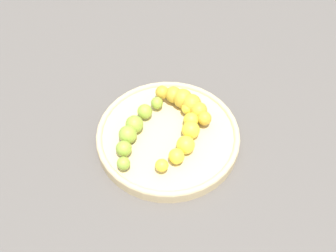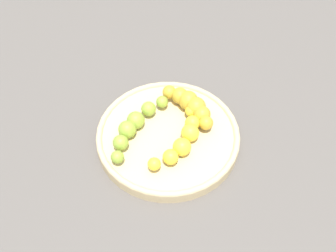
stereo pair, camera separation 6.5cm
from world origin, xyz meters
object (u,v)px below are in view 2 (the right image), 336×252
object	(u,v)px
fruit_bowl	(168,136)
banana_green	(135,125)
banana_yellow	(182,140)
banana_spotted	(191,105)

from	to	relation	value
fruit_bowl	banana_green	distance (m)	0.06
banana_green	banana_yellow	size ratio (longest dim) A/B	1.07
banana_yellow	banana_spotted	distance (m)	0.07
fruit_bowl	banana_green	xyz separation A→B (m)	(-0.05, -0.01, 0.02)
fruit_bowl	banana_yellow	world-z (taller)	banana_yellow
banana_green	banana_yellow	bearing A→B (deg)	-170.50
banana_green	banana_spotted	bearing A→B (deg)	-124.81
fruit_bowl	banana_green	world-z (taller)	banana_green
banana_yellow	fruit_bowl	bearing A→B (deg)	161.58
fruit_bowl	banana_spotted	distance (m)	0.07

